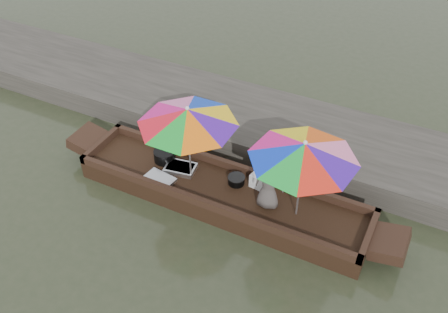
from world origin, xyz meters
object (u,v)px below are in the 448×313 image
at_px(tray_crayfish, 181,168).
at_px(umbrella_stern, 300,179).
at_px(tray_scallop, 159,180).
at_px(supply_bag, 259,181).
at_px(boat_hull, 222,195).
at_px(vendor, 269,183).
at_px(umbrella_bow, 189,144).
at_px(charcoal_grill, 236,180).
at_px(cooking_pot, 165,155).

xyz_separation_m(tray_crayfish, umbrella_stern, (2.32, -0.09, 0.73)).
xyz_separation_m(tray_scallop, supply_bag, (1.67, 0.69, 0.10)).
height_order(boat_hull, tray_scallop, tray_scallop).
bearing_deg(tray_crayfish, vendor, -3.62).
bearing_deg(umbrella_bow, vendor, -1.01).
distance_m(tray_crayfish, umbrella_stern, 2.43).
height_order(supply_bag, umbrella_bow, umbrella_bow).
xyz_separation_m(charcoal_grill, supply_bag, (0.39, 0.11, 0.06)).
relative_size(vendor, umbrella_bow, 0.59).
bearing_deg(charcoal_grill, vendor, -19.37).
bearing_deg(umbrella_bow, tray_scallop, -143.30).
distance_m(tray_scallop, umbrella_bow, 0.95).
bearing_deg(tray_crayfish, umbrella_stern, -2.15).
bearing_deg(tray_crayfish, tray_scallop, -114.24).
height_order(charcoal_grill, umbrella_bow, umbrella_bow).
height_order(tray_scallop, charcoal_grill, charcoal_grill).
height_order(cooking_pot, supply_bag, supply_bag).
bearing_deg(charcoal_grill, umbrella_bow, -164.47).
bearing_deg(boat_hull, supply_bag, 30.37).
bearing_deg(boat_hull, tray_scallop, -162.27).
relative_size(vendor, umbrella_stern, 0.59).
bearing_deg(vendor, umbrella_bow, -7.89).
height_order(boat_hull, charcoal_grill, charcoal_grill).
xyz_separation_m(cooking_pot, umbrella_stern, (2.73, -0.21, 0.67)).
distance_m(cooking_pot, tray_crayfish, 0.44).
xyz_separation_m(charcoal_grill, umbrella_stern, (1.23, -0.23, 0.71)).
distance_m(vendor, umbrella_stern, 0.58).
bearing_deg(supply_bag, tray_crayfish, -170.39).
bearing_deg(vendor, tray_crayfish, -10.49).
height_order(charcoal_grill, supply_bag, supply_bag).
relative_size(boat_hull, vendor, 5.24).
relative_size(cooking_pot, supply_bag, 1.47).
xyz_separation_m(charcoal_grill, vendor, (0.72, -0.25, 0.45)).
height_order(cooking_pot, tray_scallop, cooking_pot).
height_order(supply_bag, vendor, vendor).
xyz_separation_m(boat_hull, cooking_pot, (-1.32, 0.21, 0.28)).
distance_m(vendor, umbrella_bow, 1.55).
distance_m(charcoal_grill, vendor, 0.88).
bearing_deg(tray_scallop, boat_hull, 17.73).
relative_size(boat_hull, tray_crayfish, 9.71).
relative_size(cooking_pot, tray_crayfish, 0.74).
bearing_deg(umbrella_bow, umbrella_stern, 0.00).
height_order(boat_hull, umbrella_bow, umbrella_bow).
bearing_deg(umbrella_stern, umbrella_bow, 180.00).
height_order(cooking_pot, vendor, vendor).
distance_m(boat_hull, supply_bag, 0.73).
xyz_separation_m(cooking_pot, charcoal_grill, (1.50, 0.02, -0.04)).
height_order(cooking_pot, umbrella_stern, umbrella_stern).
bearing_deg(tray_scallop, tray_crayfish, 65.76).
bearing_deg(boat_hull, umbrella_stern, 0.00).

